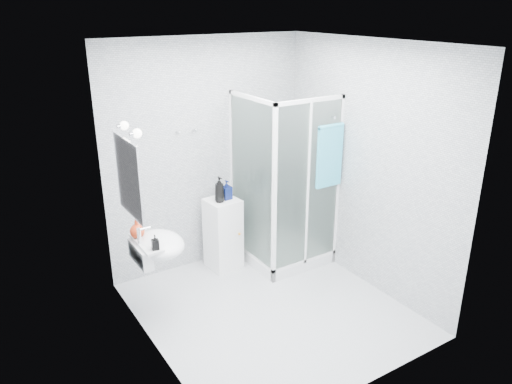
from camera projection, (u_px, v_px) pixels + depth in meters
room at (272, 189)px, 4.59m from camera, size 2.40×2.60×2.60m
shower_enclosure at (282, 227)px, 5.84m from camera, size 0.90×0.95×2.00m
wall_basin at (156, 246)px, 4.63m from camera, size 0.46×0.56×0.35m
mirror at (129, 178)px, 4.28m from camera, size 0.02×0.60×0.70m
vanity_lights at (130, 129)px, 4.16m from camera, size 0.10×0.40×0.08m
wall_hooks at (187, 131)px, 5.34m from camera, size 0.23×0.06×0.03m
storage_cabinet at (223, 234)px, 5.74m from camera, size 0.37×0.38×0.84m
hand_towel at (330, 154)px, 5.35m from camera, size 0.33×0.05×0.69m
shampoo_bottle_a at (219, 190)px, 5.49m from camera, size 0.12×0.12×0.29m
shampoo_bottle_b at (227, 190)px, 5.58m from camera, size 0.10×0.11×0.22m
soap_dispenser_orange at (137, 228)px, 4.62m from camera, size 0.15×0.15×0.18m
soap_dispenser_black at (155, 242)px, 4.40m from camera, size 0.07×0.07×0.14m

